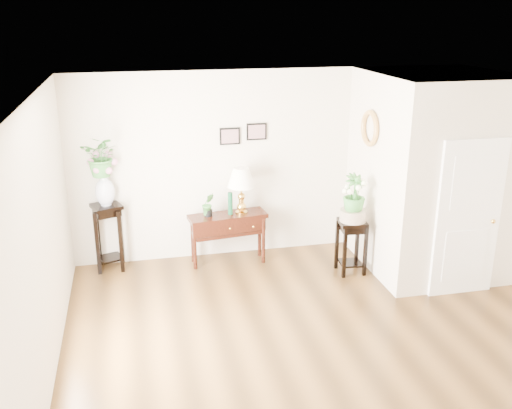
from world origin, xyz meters
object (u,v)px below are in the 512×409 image
object	(u,v)px
table_lamp	(241,191)
plant_stand_b	(351,247)
console_table	(228,238)
plant_stand_a	(109,237)

from	to	relation	value
table_lamp	plant_stand_b	xyz separation A→B (m)	(1.45, -0.72, -0.72)
console_table	table_lamp	world-z (taller)	table_lamp
table_lamp	plant_stand_a	size ratio (longest dim) A/B	0.71
plant_stand_a	plant_stand_b	size ratio (longest dim) A/B	1.25
console_table	plant_stand_b	world-z (taller)	plant_stand_b
console_table	plant_stand_b	distance (m)	1.81
plant_stand_a	table_lamp	bearing A→B (deg)	-4.95
console_table	plant_stand_a	world-z (taller)	plant_stand_a
plant_stand_a	plant_stand_b	world-z (taller)	plant_stand_a
table_lamp	plant_stand_a	bearing A→B (deg)	175.05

